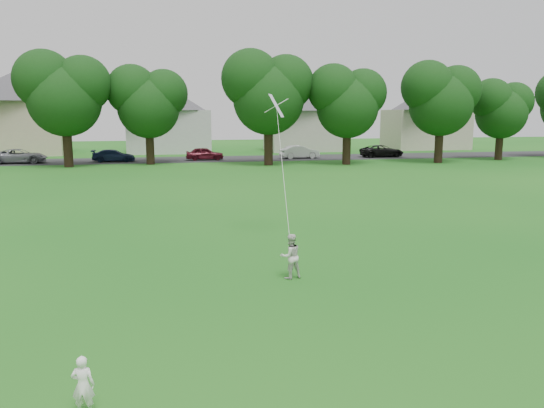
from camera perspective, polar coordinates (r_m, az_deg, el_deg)
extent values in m
plane|color=#145916|center=(11.55, -7.91, -13.34)|extent=(160.00, 160.00, 0.00)
cube|color=#2D2D30|center=(52.81, -10.84, 4.69)|extent=(90.00, 7.00, 0.01)
imported|color=white|center=(8.89, -19.66, -17.90)|extent=(0.37, 0.27, 0.95)
imported|color=silver|center=(14.65, 2.00, -5.64)|extent=(0.70, 0.60, 1.25)
plane|color=white|center=(19.16, 0.47, 10.54)|extent=(0.77, 1.04, 0.81)
cylinder|color=white|center=(16.73, 1.14, 4.01)|extent=(0.01, 0.01, 6.37)
cylinder|color=black|center=(48.08, -21.13, 5.97)|extent=(0.76, 0.76, 3.76)
cylinder|color=black|center=(48.48, -12.99, 6.17)|extent=(0.73, 0.73, 3.37)
cylinder|color=black|center=(46.53, -0.38, 6.58)|extent=(0.77, 0.77, 3.85)
cylinder|color=black|center=(47.62, 8.03, 6.28)|extent=(0.73, 0.73, 3.39)
cylinder|color=black|center=(51.16, 17.51, 6.25)|extent=(0.75, 0.75, 3.56)
cylinder|color=black|center=(56.36, 23.24, 5.93)|extent=(0.70, 0.70, 3.02)
imported|color=gray|center=(53.34, -25.50, 4.67)|extent=(4.75, 2.35, 1.29)
imported|color=#142140|center=(51.98, -16.67, 5.01)|extent=(3.96, 1.72, 1.13)
imported|color=#50101B|center=(51.91, -7.25, 5.40)|extent=(3.68, 1.54, 1.24)
imported|color=#B7B7B7|center=(53.44, 2.99, 5.61)|extent=(4.03, 1.73, 1.29)
imported|color=black|center=(56.29, 11.74, 5.61)|extent=(4.49, 2.12, 1.24)
cube|color=beige|center=(64.51, -25.52, 7.38)|extent=(9.59, 6.50, 5.78)
pyramid|color=#48464B|center=(64.64, -25.93, 12.75)|extent=(13.84, 13.84, 3.18)
cube|color=silver|center=(62.66, -11.04, 7.67)|extent=(9.22, 6.43, 4.83)
pyramid|color=#48464B|center=(62.69, -11.19, 12.30)|extent=(13.30, 13.30, 2.65)
cube|color=beige|center=(64.81, 3.39, 7.87)|extent=(8.60, 6.70, 4.79)
pyramid|color=#48464B|center=(64.84, 3.43, 12.32)|extent=(12.41, 12.41, 2.63)
cube|color=beige|center=(70.62, 16.16, 7.71)|extent=(9.51, 6.48, 4.91)
pyramid|color=#48464B|center=(70.65, 16.36, 11.89)|extent=(13.71, 13.71, 2.70)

